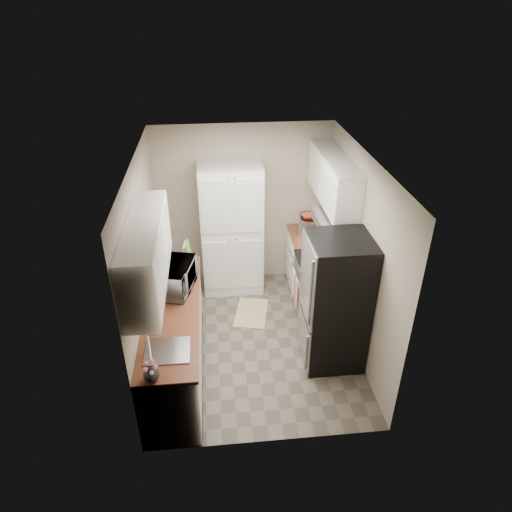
{
  "coord_description": "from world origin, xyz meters",
  "views": [
    {
      "loc": [
        -0.46,
        -4.71,
        4.07
      ],
      "look_at": [
        0.04,
        0.15,
        1.22
      ],
      "focal_mm": 32.0,
      "sensor_mm": 36.0,
      "label": 1
    }
  ],
  "objects_px": {
    "pantry_cabinet": "(232,230)",
    "toaster_oven": "(309,225)",
    "wine_bottle": "(172,264)",
    "electric_range": "(321,290)",
    "microwave": "(174,277)",
    "refrigerator": "(336,302)"
  },
  "relations": [
    {
      "from": "electric_range",
      "to": "refrigerator",
      "type": "distance_m",
      "value": 0.88
    },
    {
      "from": "microwave",
      "to": "wine_bottle",
      "type": "height_order",
      "value": "microwave"
    },
    {
      "from": "wine_bottle",
      "to": "pantry_cabinet",
      "type": "bearing_deg",
      "value": 49.61
    },
    {
      "from": "pantry_cabinet",
      "to": "wine_bottle",
      "type": "relative_size",
      "value": 7.79
    },
    {
      "from": "microwave",
      "to": "wine_bottle",
      "type": "xyz_separation_m",
      "value": [
        -0.04,
        0.39,
        -0.04
      ]
    },
    {
      "from": "pantry_cabinet",
      "to": "toaster_oven",
      "type": "relative_size",
      "value": 5.2
    },
    {
      "from": "pantry_cabinet",
      "to": "wine_bottle",
      "type": "xyz_separation_m",
      "value": [
        -0.81,
        -0.96,
        0.05
      ]
    },
    {
      "from": "pantry_cabinet",
      "to": "wine_bottle",
      "type": "bearing_deg",
      "value": -130.39
    },
    {
      "from": "pantry_cabinet",
      "to": "refrigerator",
      "type": "distance_m",
      "value": 2.07
    },
    {
      "from": "toaster_oven",
      "to": "refrigerator",
      "type": "bearing_deg",
      "value": -71.25
    },
    {
      "from": "toaster_oven",
      "to": "pantry_cabinet",
      "type": "bearing_deg",
      "value": -161.01
    },
    {
      "from": "wine_bottle",
      "to": "toaster_oven",
      "type": "relative_size",
      "value": 0.67
    },
    {
      "from": "refrigerator",
      "to": "toaster_oven",
      "type": "relative_size",
      "value": 4.42
    },
    {
      "from": "pantry_cabinet",
      "to": "toaster_oven",
      "type": "height_order",
      "value": "pantry_cabinet"
    },
    {
      "from": "refrigerator",
      "to": "wine_bottle",
      "type": "bearing_deg",
      "value": 158.48
    },
    {
      "from": "pantry_cabinet",
      "to": "electric_range",
      "type": "xyz_separation_m",
      "value": [
        1.17,
        -0.93,
        -0.52
      ]
    },
    {
      "from": "electric_range",
      "to": "toaster_oven",
      "type": "height_order",
      "value": "toaster_oven"
    },
    {
      "from": "refrigerator",
      "to": "wine_bottle",
      "type": "xyz_separation_m",
      "value": [
        -1.95,
        0.77,
        0.2
      ]
    },
    {
      "from": "pantry_cabinet",
      "to": "refrigerator",
      "type": "xyz_separation_m",
      "value": [
        1.14,
        -1.73,
        -0.15
      ]
    },
    {
      "from": "electric_range",
      "to": "refrigerator",
      "type": "xyz_separation_m",
      "value": [
        -0.03,
        -0.8,
        0.37
      ]
    },
    {
      "from": "refrigerator",
      "to": "toaster_oven",
      "type": "height_order",
      "value": "refrigerator"
    },
    {
      "from": "toaster_oven",
      "to": "microwave",
      "type": "bearing_deg",
      "value": -125.79
    }
  ]
}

